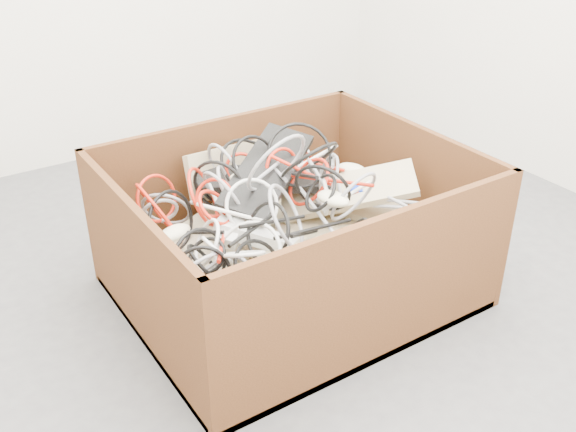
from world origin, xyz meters
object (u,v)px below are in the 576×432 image
power_strip_right (262,238)px  cardboard_box (288,260)px  power_strip_left (241,211)px  vga_plug (356,189)px

power_strip_right → cardboard_box: bearing=79.5°
power_strip_left → power_strip_right: 0.14m
power_strip_right → power_strip_left: bearing=136.5°
cardboard_box → vga_plug: 0.35m
power_strip_right → vga_plug: power_strip_right is taller
power_strip_left → cardboard_box: bearing=-49.5°
vga_plug → power_strip_left: bearing=-151.3°
cardboard_box → power_strip_right: size_ratio=3.66×
power_strip_left → vga_plug: bearing=-45.3°
cardboard_box → power_strip_right: cardboard_box is taller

